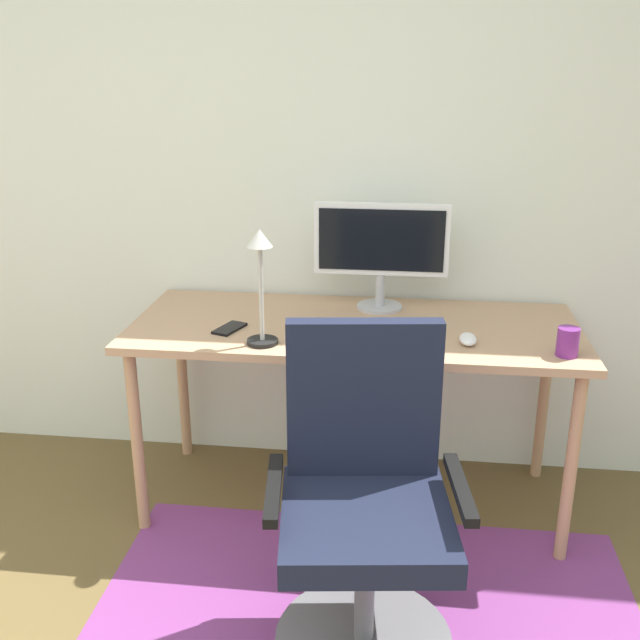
% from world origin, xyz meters
% --- Properties ---
extents(wall_back, '(6.00, 0.10, 2.60)m').
position_xyz_m(wall_back, '(0.00, 2.20, 1.30)').
color(wall_back, silver).
rests_on(wall_back, ground).
extents(area_rug, '(1.77, 1.16, 0.01)m').
position_xyz_m(area_rug, '(0.41, 1.08, 0.00)').
color(area_rug, '#7C387B').
rests_on(area_rug, ground).
extents(desk, '(1.67, 0.69, 0.76)m').
position_xyz_m(desk, '(0.30, 1.79, 0.69)').
color(desk, tan).
rests_on(desk, ground).
extents(monitor, '(0.52, 0.18, 0.42)m').
position_xyz_m(monitor, '(0.39, 1.99, 1.02)').
color(monitor, '#B2B2B7').
rests_on(monitor, desk).
extents(keyboard, '(0.43, 0.13, 0.02)m').
position_xyz_m(keyboard, '(0.37, 1.59, 0.77)').
color(keyboard, white).
rests_on(keyboard, desk).
extents(computer_mouse, '(0.06, 0.10, 0.03)m').
position_xyz_m(computer_mouse, '(0.71, 1.63, 0.78)').
color(computer_mouse, white).
rests_on(computer_mouse, desk).
extents(coffee_cup, '(0.07, 0.07, 0.10)m').
position_xyz_m(coffee_cup, '(1.03, 1.56, 0.81)').
color(coffee_cup, '#70267E').
rests_on(coffee_cup, desk).
extents(cell_phone, '(0.11, 0.15, 0.01)m').
position_xyz_m(cell_phone, '(-0.15, 1.67, 0.77)').
color(cell_phone, black).
rests_on(cell_phone, desk).
extents(desk_lamp, '(0.11, 0.11, 0.41)m').
position_xyz_m(desk_lamp, '(-0.00, 1.55, 1.02)').
color(desk_lamp, black).
rests_on(desk_lamp, desk).
extents(office_chair, '(0.60, 0.54, 0.99)m').
position_xyz_m(office_chair, '(0.40, 1.03, 0.40)').
color(office_chair, slate).
rests_on(office_chair, ground).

